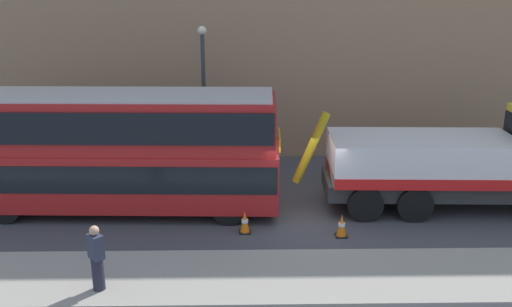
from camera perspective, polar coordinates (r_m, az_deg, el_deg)
The scene contains 8 objects.
ground_plane at distance 18.60m, azimuth 4.82°, elevation -6.33°, with size 120.00×120.00×0.00m, color #424247.
near_kerb at distance 14.84m, azimuth 6.47°, elevation -12.54°, with size 60.00×2.80×0.15m, color gray.
recovery_tow_truck at distance 19.87m, azimuth 21.66°, elevation -0.56°, with size 10.18×2.94×3.67m.
double_decker_bus at distance 18.75m, azimuth -14.70°, elevation 0.60°, with size 11.11×2.92×4.06m.
pedestrian_onlooker at distance 14.21m, azimuth -16.16°, elevation -10.42°, with size 0.46×0.47×1.71m.
traffic_cone_near_bus at distance 17.14m, azimuth -1.16°, elevation -7.15°, with size 0.36×0.36×0.72m.
traffic_cone_midway at distance 17.10m, azimuth 8.85°, elevation -7.44°, with size 0.36×0.36×0.72m.
street_lamp at distance 22.27m, azimuth -5.44°, elevation 6.95°, with size 0.36×0.36×5.83m.
Camera 1 is at (-1.86, -16.96, 7.41)m, focal length 38.65 mm.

